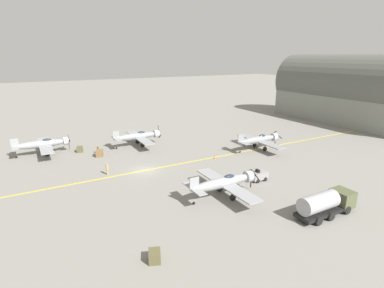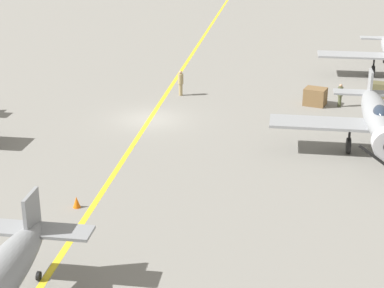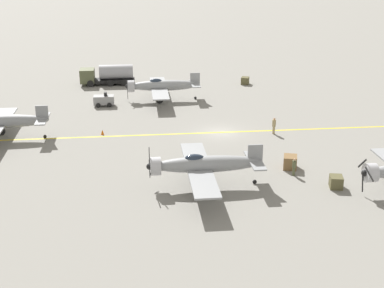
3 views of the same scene
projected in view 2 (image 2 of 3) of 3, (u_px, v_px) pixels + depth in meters
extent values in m
plane|color=gray|center=(150.00, 119.00, 42.08)|extent=(400.00, 400.00, 0.00)
cube|color=yellow|center=(150.00, 119.00, 42.07)|extent=(0.30, 160.00, 0.01)
cube|color=gray|center=(33.00, 230.00, 23.50)|extent=(4.40, 1.10, 0.12)
cube|color=gray|center=(32.00, 214.00, 23.26)|extent=(0.14, 1.30, 1.60)
cylinder|color=black|center=(39.00, 276.00, 24.28)|extent=(0.12, 0.36, 0.36)
ellipsoid|color=gray|center=(377.00, 116.00, 36.27)|extent=(1.50, 9.50, 1.42)
ellipsoid|color=#232D3D|center=(381.00, 113.00, 35.02)|extent=(0.80, 1.70, 0.76)
cube|color=gray|center=(378.00, 126.00, 35.69)|extent=(12.00, 2.10, 0.16)
cube|color=gray|center=(369.00, 93.00, 39.99)|extent=(4.40, 1.10, 0.12)
cube|color=gray|center=(370.00, 83.00, 39.76)|extent=(0.14, 1.30, 1.60)
cube|color=black|center=(373.00, 156.00, 31.98)|extent=(1.51, 0.06, 1.12)
cylinder|color=black|center=(349.00, 135.00, 36.12)|extent=(0.14, 0.14, 1.26)
cylinder|color=black|center=(348.00, 146.00, 36.35)|extent=(0.22, 0.90, 0.90)
cylinder|color=black|center=(366.00, 123.00, 40.77)|extent=(0.12, 0.36, 0.36)
cylinder|color=black|center=(374.00, 64.00, 51.80)|extent=(0.14, 0.14, 1.26)
cylinder|color=black|center=(373.00, 71.00, 52.03)|extent=(0.22, 0.90, 0.90)
cylinder|color=black|center=(384.00, 61.00, 56.45)|extent=(0.12, 0.36, 0.36)
cylinder|color=tan|center=(181.00, 90.00, 47.03)|extent=(0.28, 0.28, 0.89)
cylinder|color=tan|center=(181.00, 79.00, 46.74)|extent=(0.41, 0.41, 0.74)
sphere|color=tan|center=(181.00, 72.00, 46.56)|extent=(0.24, 0.24, 0.24)
cylinder|color=#515638|center=(340.00, 101.00, 44.50)|extent=(0.24, 0.24, 0.78)
cylinder|color=#515638|center=(340.00, 91.00, 44.24)|extent=(0.36, 0.36, 0.65)
sphere|color=tan|center=(341.00, 85.00, 44.09)|extent=(0.21, 0.21, 0.21)
cube|color=brown|center=(378.00, 90.00, 46.68)|extent=(1.46, 1.30, 1.06)
cube|color=brown|center=(315.00, 97.00, 44.78)|extent=(1.74, 1.58, 1.21)
cone|color=orange|center=(77.00, 202.00, 29.97)|extent=(0.36, 0.36, 0.55)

